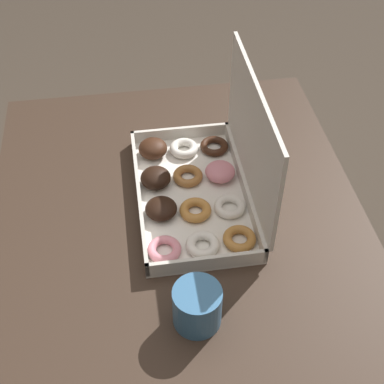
# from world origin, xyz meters

# --- Properties ---
(ground_plane) EXTENTS (8.00, 8.00, 0.00)m
(ground_plane) POSITION_xyz_m (0.00, 0.00, 0.00)
(ground_plane) COLOR #42382D
(dining_table) EXTENTS (0.95, 0.79, 0.74)m
(dining_table) POSITION_xyz_m (0.00, 0.00, 0.62)
(dining_table) COLOR #38281E
(dining_table) RESTS_ON ground_plane
(donut_box) EXTENTS (0.40, 0.25, 0.28)m
(donut_box) POSITION_xyz_m (-0.06, 0.06, 0.79)
(donut_box) COLOR silver
(donut_box) RESTS_ON dining_table
(coffee_mug) EXTENTS (0.09, 0.09, 0.08)m
(coffee_mug) POSITION_xyz_m (0.25, 0.00, 0.78)
(coffee_mug) COLOR teal
(coffee_mug) RESTS_ON dining_table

